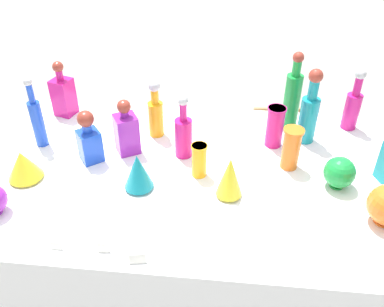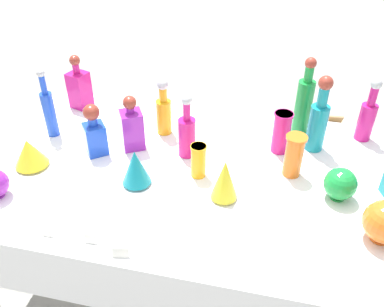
# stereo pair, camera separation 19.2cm
# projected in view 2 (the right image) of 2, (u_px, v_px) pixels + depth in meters

# --- Properties ---
(ground_plane) EXTENTS (40.00, 40.00, 0.00)m
(ground_plane) POSITION_uv_depth(u_px,v_px,m) (192.00, 276.00, 2.43)
(ground_plane) COLOR gray
(display_table) EXTENTS (1.99, 1.20, 0.76)m
(display_table) POSITION_uv_depth(u_px,v_px,m) (190.00, 183.00, 1.99)
(display_table) COLOR white
(display_table) RESTS_ON ground
(tall_bottle_0) EXTENTS (0.08, 0.08, 0.42)m
(tall_bottle_0) POSITION_uv_depth(u_px,v_px,m) (304.00, 103.00, 2.15)
(tall_bottle_0) COLOR #198C38
(tall_bottle_0) RESTS_ON display_table
(tall_bottle_1) EXTENTS (0.09, 0.09, 0.39)m
(tall_bottle_1) POSITION_uv_depth(u_px,v_px,m) (318.00, 120.00, 2.04)
(tall_bottle_1) COLOR teal
(tall_bottle_1) RESTS_ON display_table
(tall_bottle_2) EXTENTS (0.06, 0.06, 0.37)m
(tall_bottle_2) POSITION_uv_depth(u_px,v_px,m) (49.00, 110.00, 2.15)
(tall_bottle_2) COLOR blue
(tall_bottle_2) RESTS_ON display_table
(tall_bottle_3) EXTENTS (0.08, 0.08, 0.31)m
(tall_bottle_3) POSITION_uv_depth(u_px,v_px,m) (164.00, 111.00, 2.18)
(tall_bottle_3) COLOR orange
(tall_bottle_3) RESTS_ON display_table
(tall_bottle_4) EXTENTS (0.08, 0.08, 0.32)m
(tall_bottle_4) POSITION_uv_depth(u_px,v_px,m) (187.00, 133.00, 2.02)
(tall_bottle_4) COLOR #C61972
(tall_bottle_4) RESTS_ON display_table
(tall_bottle_5) EXTENTS (0.08, 0.08, 0.34)m
(tall_bottle_5) POSITION_uv_depth(u_px,v_px,m) (368.00, 116.00, 2.13)
(tall_bottle_5) COLOR #C61972
(tall_bottle_5) RESTS_ON display_table
(square_decanter_0) EXTENTS (0.13, 0.13, 0.31)m
(square_decanter_0) POSITION_uv_depth(u_px,v_px,m) (79.00, 87.00, 2.40)
(square_decanter_0) COLOR #C61972
(square_decanter_0) RESTS_ON display_table
(square_decanter_1) EXTENTS (0.14, 0.14, 0.28)m
(square_decanter_1) POSITION_uv_depth(u_px,v_px,m) (132.00, 126.00, 2.08)
(square_decanter_1) COLOR purple
(square_decanter_1) RESTS_ON display_table
(square_decanter_3) EXTENTS (0.13, 0.13, 0.27)m
(square_decanter_3) POSITION_uv_depth(u_px,v_px,m) (94.00, 132.00, 2.03)
(square_decanter_3) COLOR blue
(square_decanter_3) RESTS_ON display_table
(slender_vase_0) EXTENTS (0.09, 0.09, 0.21)m
(slender_vase_0) POSITION_uv_depth(u_px,v_px,m) (294.00, 154.00, 1.90)
(slender_vase_0) COLOR orange
(slender_vase_0) RESTS_ON display_table
(slender_vase_1) EXTENTS (0.09, 0.09, 0.21)m
(slender_vase_1) POSITION_uv_depth(u_px,v_px,m) (282.00, 131.00, 2.05)
(slender_vase_1) COLOR #C61972
(slender_vase_1) RESTS_ON display_table
(slender_vase_2) EXTENTS (0.07, 0.07, 0.16)m
(slender_vase_2) POSITION_uv_depth(u_px,v_px,m) (198.00, 160.00, 1.91)
(slender_vase_2) COLOR orange
(slender_vase_2) RESTS_ON display_table
(fluted_vase_0) EXTENTS (0.11, 0.11, 0.20)m
(fluted_vase_0) POSITION_uv_depth(u_px,v_px,m) (225.00, 180.00, 1.77)
(fluted_vase_0) COLOR yellow
(fluted_vase_0) RESTS_ON display_table
(fluted_vase_1) EXTENTS (0.13, 0.13, 0.18)m
(fluted_vase_1) POSITION_uv_depth(u_px,v_px,m) (136.00, 167.00, 1.86)
(fluted_vase_1) COLOR teal
(fluted_vase_1) RESTS_ON display_table
(fluted_vase_2) EXTENTS (0.16, 0.16, 0.14)m
(fluted_vase_2) POSITION_uv_depth(u_px,v_px,m) (29.00, 153.00, 1.97)
(fluted_vase_2) COLOR yellow
(fluted_vase_2) RESTS_ON display_table
(round_bowl_0) EXTENTS (0.14, 0.14, 0.15)m
(round_bowl_0) POSITION_uv_depth(u_px,v_px,m) (340.00, 184.00, 1.79)
(round_bowl_0) COLOR #198C38
(round_bowl_0) RESTS_ON display_table
(price_tag_left) EXTENTS (0.05, 0.01, 0.03)m
(price_tag_left) POSITION_uv_depth(u_px,v_px,m) (47.00, 233.00, 1.64)
(price_tag_left) COLOR white
(price_tag_left) RESTS_ON display_table
(price_tag_center) EXTENTS (0.05, 0.02, 0.04)m
(price_tag_center) POSITION_uv_depth(u_px,v_px,m) (90.00, 239.00, 1.61)
(price_tag_center) COLOR white
(price_tag_center) RESTS_ON display_table
(price_tag_right) EXTENTS (0.06, 0.03, 0.04)m
(price_tag_right) POSITION_uv_depth(u_px,v_px,m) (121.00, 253.00, 1.56)
(price_tag_right) COLOR white
(price_tag_right) RESTS_ON display_table
(cardboard_box_behind_left) EXTENTS (0.58, 0.38, 0.37)m
(cardboard_box_behind_left) POSITION_uv_depth(u_px,v_px,m) (305.00, 144.00, 3.25)
(cardboard_box_behind_left) COLOR tan
(cardboard_box_behind_left) RESTS_ON ground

